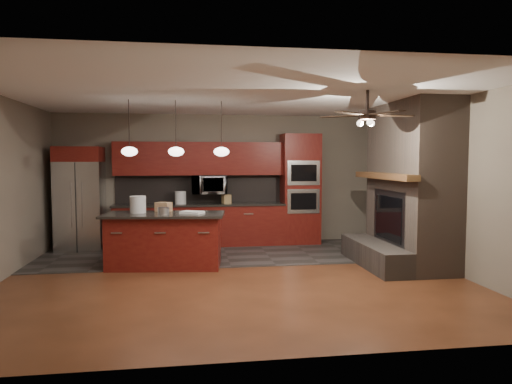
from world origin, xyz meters
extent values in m
plane|color=brown|center=(0.00, 0.00, 0.00)|extent=(7.00, 7.00, 0.00)
cube|color=white|center=(0.00, 0.00, 2.80)|extent=(7.00, 6.00, 0.02)
cube|color=gray|center=(0.00, 3.00, 1.40)|extent=(7.00, 0.02, 2.80)
cube|color=gray|center=(3.50, 0.00, 1.40)|extent=(0.02, 6.00, 2.80)
cube|color=#383532|center=(0.00, 1.80, 0.01)|extent=(7.00, 2.40, 0.01)
cube|color=brown|center=(3.10, 0.40, 1.40)|extent=(0.80, 2.00, 2.80)
cube|color=#4A433D|center=(2.45, 0.40, 0.20)|extent=(0.50, 2.00, 0.40)
cube|color=#2D2D30|center=(2.72, 0.40, 0.83)|extent=(0.05, 1.20, 0.95)
cube|color=black|center=(2.70, 0.40, 0.83)|extent=(0.02, 1.00, 0.75)
cube|color=brown|center=(2.60, 0.40, 1.55)|extent=(0.22, 2.10, 0.10)
cube|color=maroon|center=(-0.48, 2.70, 0.43)|extent=(3.55, 0.60, 0.86)
cube|color=black|center=(-0.48, 2.70, 0.88)|extent=(3.59, 0.64, 0.04)
cube|color=black|center=(-0.48, 2.98, 1.20)|extent=(3.55, 0.03, 0.60)
cube|color=maroon|center=(-0.48, 2.83, 1.85)|extent=(3.55, 0.35, 0.70)
cube|color=maroon|center=(1.70, 2.70, 1.19)|extent=(0.80, 0.60, 2.38)
cube|color=silver|center=(1.70, 2.40, 0.95)|extent=(0.70, 0.03, 0.52)
cube|color=black|center=(1.70, 2.38, 0.95)|extent=(0.55, 0.02, 0.35)
cube|color=silver|center=(1.70, 2.40, 1.55)|extent=(0.70, 0.03, 0.52)
cube|color=black|center=(1.70, 2.38, 1.55)|extent=(0.55, 0.02, 0.35)
imported|color=silver|center=(-0.27, 2.75, 1.30)|extent=(0.73, 0.41, 0.50)
cube|color=silver|center=(-2.88, 2.62, 0.89)|extent=(0.89, 0.72, 1.79)
cube|color=#2D2D30|center=(-2.88, 2.26, 0.89)|extent=(0.02, 0.02, 1.77)
cube|color=silver|center=(-2.98, 2.25, 0.95)|extent=(0.03, 0.03, 0.89)
cube|color=silver|center=(-2.78, 2.25, 0.95)|extent=(0.03, 0.03, 0.89)
cube|color=maroon|center=(-2.88, 2.62, 1.94)|extent=(0.89, 0.72, 0.30)
cube|color=maroon|center=(-1.11, 0.83, 0.44)|extent=(1.94, 0.98, 0.88)
cube|color=black|center=(-1.11, 0.83, 0.90)|extent=(2.10, 1.15, 0.04)
cylinder|color=silver|center=(-1.56, 0.97, 1.06)|extent=(0.31, 0.31, 0.29)
cylinder|color=#B5B6BA|center=(-1.11, 0.63, 0.98)|extent=(0.24, 0.24, 0.13)
cube|color=white|center=(-0.65, 0.77, 0.94)|extent=(0.44, 0.40, 0.04)
cube|color=#A97F57|center=(-1.14, 1.14, 1.00)|extent=(0.31, 0.29, 0.16)
cylinder|color=white|center=(-0.88, 2.70, 1.03)|extent=(0.25, 0.25, 0.27)
cube|color=tan|center=(0.08, 2.65, 0.99)|extent=(0.21, 0.19, 0.19)
cylinder|color=black|center=(-1.65, 0.70, 2.41)|extent=(0.01, 0.01, 0.78)
ellipsoid|color=white|center=(-1.65, 0.70, 1.96)|extent=(0.26, 0.26, 0.16)
cylinder|color=black|center=(-0.90, 0.70, 2.41)|extent=(0.01, 0.01, 0.78)
ellipsoid|color=white|center=(-0.90, 0.70, 1.96)|extent=(0.26, 0.26, 0.16)
cylinder|color=black|center=(-0.15, 0.70, 2.41)|extent=(0.01, 0.01, 0.78)
ellipsoid|color=white|center=(-0.15, 0.70, 1.96)|extent=(0.26, 0.26, 0.16)
cylinder|color=black|center=(1.80, -0.80, 2.65)|extent=(0.04, 0.04, 0.30)
cylinder|color=black|center=(1.80, -0.80, 2.45)|extent=(0.24, 0.24, 0.12)
cube|color=#302012|center=(2.18, -0.80, 2.45)|extent=(0.60, 0.12, 0.01)
cube|color=#302012|center=(1.92, -0.44, 2.45)|extent=(0.30, 0.61, 0.01)
cube|color=#302012|center=(1.49, -0.58, 2.45)|extent=(0.56, 0.45, 0.01)
cube|color=#302012|center=(1.49, -1.02, 2.45)|extent=(0.56, 0.45, 0.01)
cube|color=#302012|center=(1.92, -1.16, 2.45)|extent=(0.30, 0.61, 0.01)
camera|label=1|loc=(-0.68, -6.97, 1.82)|focal=32.00mm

